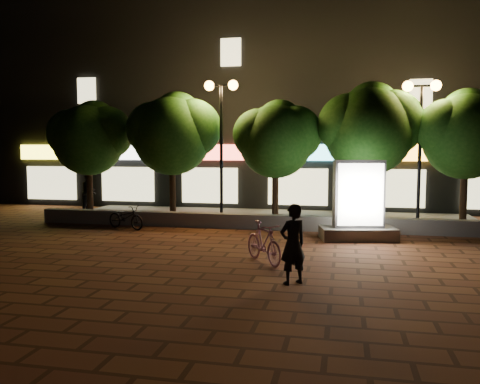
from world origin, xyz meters
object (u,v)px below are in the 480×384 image
(street_lamp_right, at_px, (421,115))
(tree_far_left, at_px, (90,135))
(tree_mid, at_px, (277,136))
(scooter_pink, at_px, (264,242))
(tree_right, at_px, (370,126))
(tree_far_right, at_px, (467,131))
(ad_kiosk, at_px, (358,208))
(tree_left, at_px, (174,131))
(rider, at_px, (293,244))
(pedestrian, at_px, (90,192))
(street_lamp_left, at_px, (221,114))
(scooter_parked, at_px, (126,217))

(street_lamp_right, bearing_deg, tree_far_left, 178.79)
(tree_mid, distance_m, scooter_pink, 7.04)
(tree_right, xyz_separation_m, tree_far_right, (3.20, -0.00, -0.20))
(street_lamp_right, xyz_separation_m, ad_kiosk, (-2.08, -2.52, -2.92))
(tree_left, height_order, rider, tree_left)
(street_lamp_right, xyz_separation_m, pedestrian, (-13.00, 1.07, -2.95))
(tree_far_left, bearing_deg, tree_left, 0.00)
(street_lamp_left, bearing_deg, scooter_parked, -142.19)
(tree_far_right, relative_size, rider, 2.88)
(street_lamp_left, bearing_deg, ad_kiosk, -27.11)
(street_lamp_right, height_order, rider, street_lamp_right)
(scooter_pink, bearing_deg, ad_kiosk, 20.46)
(tree_right, distance_m, scooter_pink, 7.67)
(street_lamp_left, bearing_deg, tree_far_right, 1.76)
(tree_left, xyz_separation_m, rider, (5.44, -8.18, -2.62))
(tree_right, relative_size, pedestrian, 2.92)
(street_lamp_left, distance_m, scooter_parked, 5.09)
(tree_mid, bearing_deg, tree_far_left, 180.00)
(tree_far_left, relative_size, street_lamp_right, 0.93)
(tree_mid, distance_m, tree_right, 3.32)
(tree_far_left, height_order, street_lamp_left, street_lamp_left)
(scooter_parked, height_order, pedestrian, pedestrian)
(street_lamp_right, distance_m, scooter_parked, 10.66)
(tree_right, relative_size, scooter_pink, 3.02)
(tree_mid, xyz_separation_m, scooter_parked, (-4.89, -2.46, -2.80))
(tree_mid, distance_m, pedestrian, 8.40)
(tree_far_right, bearing_deg, scooter_pink, -132.53)
(tree_right, bearing_deg, scooter_pink, -112.96)
(tree_far_left, distance_m, street_lamp_right, 12.47)
(tree_far_left, xyz_separation_m, street_lamp_right, (12.45, -0.26, 0.60))
(tree_left, relative_size, street_lamp_right, 0.98)
(street_lamp_right, height_order, scooter_parked, street_lamp_right)
(scooter_pink, bearing_deg, tree_far_right, 9.95)
(tree_far_left, height_order, ad_kiosk, tree_far_left)
(tree_right, height_order, tree_far_right, tree_right)
(tree_mid, relative_size, tree_right, 0.89)
(tree_far_left, height_order, tree_left, tree_left)
(street_lamp_left, distance_m, street_lamp_right, 7.00)
(tree_mid, xyz_separation_m, scooter_pink, (0.56, -6.48, -2.71))
(rider, bearing_deg, tree_mid, -119.87)
(tree_far_left, distance_m, rider, 12.37)
(tree_mid, height_order, scooter_parked, tree_mid)
(tree_left, distance_m, scooter_parked, 4.00)
(street_lamp_left, xyz_separation_m, scooter_parked, (-2.83, -2.20, -3.61))
(ad_kiosk, distance_m, scooter_pink, 4.38)
(street_lamp_right, bearing_deg, scooter_pink, -125.23)
(tree_mid, distance_m, street_lamp_right, 5.00)
(tree_left, xyz_separation_m, street_lamp_right, (8.95, -0.26, 0.45))
(tree_left, xyz_separation_m, tree_right, (7.30, 0.00, 0.12))
(tree_left, height_order, pedestrian, tree_left)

